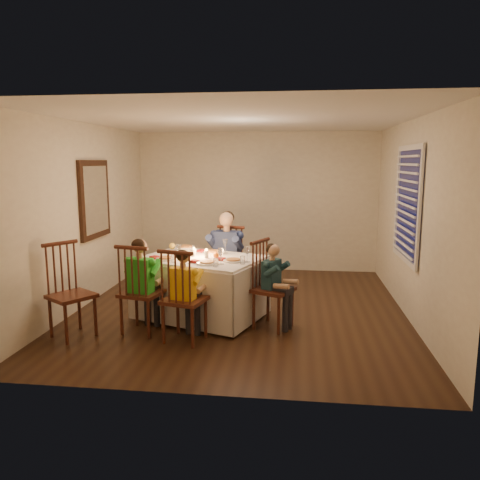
# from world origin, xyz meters

# --- Properties ---
(ground) EXTENTS (5.00, 5.00, 0.00)m
(ground) POSITION_xyz_m (0.00, 0.00, 0.00)
(ground) COLOR black
(ground) RESTS_ON ground
(wall_left) EXTENTS (0.02, 5.00, 2.60)m
(wall_left) POSITION_xyz_m (-2.25, 0.00, 1.30)
(wall_left) COLOR silver
(wall_left) RESTS_ON ground
(wall_right) EXTENTS (0.02, 5.00, 2.60)m
(wall_right) POSITION_xyz_m (2.25, 0.00, 1.30)
(wall_right) COLOR silver
(wall_right) RESTS_ON ground
(wall_back) EXTENTS (4.50, 0.02, 2.60)m
(wall_back) POSITION_xyz_m (0.00, 2.50, 1.30)
(wall_back) COLOR silver
(wall_back) RESTS_ON ground
(ceiling) EXTENTS (5.00, 5.00, 0.00)m
(ceiling) POSITION_xyz_m (0.00, 0.00, 2.60)
(ceiling) COLOR white
(ceiling) RESTS_ON wall_back
(dining_table) EXTENTS (1.83, 1.57, 0.78)m
(dining_table) POSITION_xyz_m (-0.48, -0.40, 0.58)
(dining_table) COLOR silver
(dining_table) RESTS_ON ground
(chair_adult) EXTENTS (0.53, 0.52, 1.10)m
(chair_adult) POSITION_xyz_m (-0.26, 0.41, 0.00)
(chair_adult) COLOR #38190F
(chair_adult) RESTS_ON ground
(chair_near_left) EXTENTS (0.53, 0.51, 1.10)m
(chair_near_left) POSITION_xyz_m (-1.08, -1.05, 0.00)
(chair_near_left) COLOR #38190F
(chair_near_left) RESTS_ON ground
(chair_near_right) EXTENTS (0.54, 0.53, 1.10)m
(chair_near_right) POSITION_xyz_m (-0.50, -1.26, 0.00)
(chair_near_right) COLOR #38190F
(chair_near_right) RESTS_ON ground
(chair_end) EXTENTS (0.58, 0.59, 1.10)m
(chair_end) POSITION_xyz_m (0.49, -0.70, 0.00)
(chair_end) COLOR #38190F
(chair_end) RESTS_ON ground
(chair_extra) EXTENTS (0.62, 0.63, 1.13)m
(chair_extra) POSITION_xyz_m (-1.84, -1.30, 0.00)
(chair_extra) COLOR #38190F
(chair_extra) RESTS_ON ground
(adult) EXTENTS (0.59, 0.56, 1.33)m
(adult) POSITION_xyz_m (-0.26, 0.41, 0.00)
(adult) COLOR navy
(adult) RESTS_ON ground
(child_green) EXTENTS (0.47, 0.45, 1.16)m
(child_green) POSITION_xyz_m (-1.08, -1.05, 0.00)
(child_green) COLOR green
(child_green) RESTS_ON ground
(child_yellow) EXTENTS (0.43, 0.41, 1.08)m
(child_yellow) POSITION_xyz_m (-0.50, -1.26, 0.00)
(child_yellow) COLOR yellow
(child_yellow) RESTS_ON ground
(child_teal) EXTENTS (0.44, 0.46, 1.07)m
(child_teal) POSITION_xyz_m (0.49, -0.70, 0.00)
(child_teal) COLOR #193640
(child_teal) RESTS_ON ground
(setting_adult) EXTENTS (0.33, 0.33, 0.02)m
(setting_adult) POSITION_xyz_m (-0.38, -0.08, 0.82)
(setting_adult) COLOR silver
(setting_adult) RESTS_ON dining_table
(setting_green) EXTENTS (0.33, 0.33, 0.02)m
(setting_green) POSITION_xyz_m (-0.90, -0.59, 0.82)
(setting_green) COLOR silver
(setting_green) RESTS_ON dining_table
(setting_yellow) EXTENTS (0.33, 0.33, 0.02)m
(setting_yellow) POSITION_xyz_m (-0.33, -0.77, 0.82)
(setting_yellow) COLOR silver
(setting_yellow) RESTS_ON dining_table
(setting_teal) EXTENTS (0.33, 0.33, 0.02)m
(setting_teal) POSITION_xyz_m (-0.02, -0.59, 0.82)
(setting_teal) COLOR silver
(setting_teal) RESTS_ON dining_table
(candle_left) EXTENTS (0.06, 0.06, 0.10)m
(candle_left) POSITION_xyz_m (-0.58, -0.36, 0.86)
(candle_left) COLOR silver
(candle_left) RESTS_ON dining_table
(candle_right) EXTENTS (0.06, 0.06, 0.10)m
(candle_right) POSITION_xyz_m (-0.40, -0.43, 0.86)
(candle_right) COLOR silver
(candle_right) RESTS_ON dining_table
(squash) EXTENTS (0.09, 0.09, 0.09)m
(squash) POSITION_xyz_m (-1.01, 0.13, 0.85)
(squash) COLOR yellow
(squash) RESTS_ON dining_table
(orange_fruit) EXTENTS (0.08, 0.08, 0.08)m
(orange_fruit) POSITION_xyz_m (-0.27, -0.41, 0.85)
(orange_fruit) COLOR orange
(orange_fruit) RESTS_ON dining_table
(serving_bowl) EXTENTS (0.27, 0.27, 0.06)m
(serving_bowl) POSITION_xyz_m (-0.79, 0.05, 0.84)
(serving_bowl) COLOR silver
(serving_bowl) RESTS_ON dining_table
(wall_mirror) EXTENTS (0.06, 0.95, 1.15)m
(wall_mirror) POSITION_xyz_m (-2.22, 0.30, 1.50)
(wall_mirror) COLOR black
(wall_mirror) RESTS_ON wall_left
(window_blinds) EXTENTS (0.07, 1.34, 1.54)m
(window_blinds) POSITION_xyz_m (2.21, 0.10, 1.50)
(window_blinds) COLOR #0D0F37
(window_blinds) RESTS_ON wall_right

